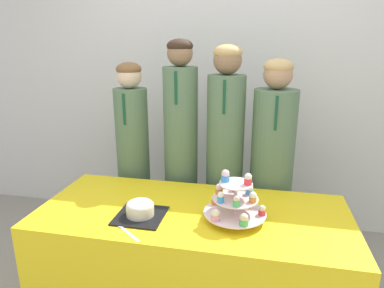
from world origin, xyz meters
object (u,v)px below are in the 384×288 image
student_1 (181,158)px  student_2 (225,164)px  cake_knife (123,228)px  student_0 (134,165)px  round_cake (140,209)px  student_3 (271,175)px  cupcake_stand (235,200)px

student_1 → student_2: bearing=0.0°
cake_knife → student_0: 0.89m
round_cake → student_0: (-0.31, 0.71, -0.02)m
student_1 → student_3: 0.66m
cupcake_stand → student_3: 0.67m
cupcake_stand → student_1: student_1 is taller
cupcake_stand → student_3: student_3 is taller
cupcake_stand → student_0: (-0.83, 0.64, -0.09)m
round_cake → cake_knife: round_cake is taller
student_0 → student_2: bearing=0.0°
cupcake_stand → student_0: 1.05m
student_0 → student_2: (0.70, 0.00, 0.06)m
student_1 → cake_knife: bearing=-97.1°
student_2 → student_0: bearing=-180.0°
student_2 → round_cake: bearing=-118.5°
round_cake → student_1: student_1 is taller
student_2 → student_3: size_ratio=1.06×
round_cake → student_2: (0.38, 0.71, 0.05)m
cake_knife → student_3: bearing=86.3°
student_0 → student_1: 0.38m
round_cake → cake_knife: (-0.05, -0.14, -0.04)m
student_2 → student_3: bearing=0.0°
student_0 → student_3: 1.03m
cake_knife → student_2: 0.95m
cake_knife → cupcake_stand: (0.56, 0.21, 0.12)m
round_cake → student_2: student_2 is taller
cake_knife → cupcake_stand: cupcake_stand is taller
student_0 → cake_knife: bearing=-72.6°
round_cake → cupcake_stand: bearing=7.8°
cupcake_stand → round_cake: bearing=-172.2°
student_3 → round_cake: bearing=-135.4°
round_cake → student_2: size_ratio=0.16×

